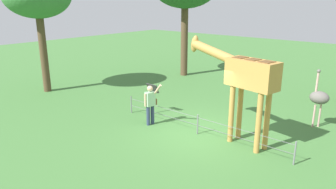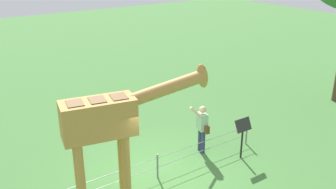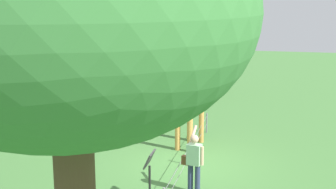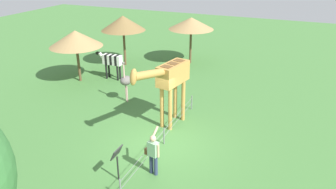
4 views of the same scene
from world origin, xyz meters
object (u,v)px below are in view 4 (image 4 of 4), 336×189
object	(u,v)px
giraffe	(169,79)
shade_hut_aside	(76,39)
visitor	(153,152)
ostrich	(126,81)
zebra	(111,61)
info_sign	(117,157)
shade_hut_far	(123,23)
shade_hut_near	(191,23)

from	to	relation	value
giraffe	shade_hut_aside	size ratio (longest dim) A/B	1.19
visitor	ostrich	xyz separation A→B (m)	(-5.02, -3.95, 0.27)
zebra	shade_hut_aside	size ratio (longest dim) A/B	0.57
visitor	info_sign	world-z (taller)	visitor
giraffe	shade_hut_aside	world-z (taller)	giraffe
shade_hut_far	info_sign	distance (m)	12.83
shade_hut_near	shade_hut_far	distance (m)	4.64
zebra	shade_hut_aside	world-z (taller)	shade_hut_aside
info_sign	ostrich	bearing A→B (deg)	-152.90
ostrich	info_sign	bearing A→B (deg)	27.10
zebra	shade_hut_near	distance (m)	6.22
zebra	shade_hut_aside	xyz separation A→B (m)	(1.11, -1.64, 1.50)
zebra	shade_hut_near	bearing A→B (deg)	144.63
visitor	giraffe	bearing A→B (deg)	-166.39
shade_hut_near	zebra	bearing A→B (deg)	-35.37
info_sign	zebra	bearing A→B (deg)	-146.90
info_sign	shade_hut_far	bearing A→B (deg)	-151.18
shade_hut_far	shade_hut_aside	xyz separation A→B (m)	(3.81, -1.01, -0.27)
zebra	shade_hut_far	distance (m)	3.30
shade_hut_far	visitor	bearing A→B (deg)	34.51
shade_hut_near	shade_hut_aside	world-z (taller)	shade_hut_near
shade_hut_aside	shade_hut_far	bearing A→B (deg)	165.18
zebra	info_sign	size ratio (longest dim) A/B	1.37
shade_hut_far	shade_hut_near	bearing A→B (deg)	117.98
visitor	zebra	world-z (taller)	visitor
giraffe	visitor	bearing A→B (deg)	13.61
zebra	shade_hut_near	xyz separation A→B (m)	(-4.88, 3.47, 1.67)
visitor	shade_hut_far	xyz separation A→B (m)	(-10.31, -7.09, 2.04)
info_sign	visitor	bearing A→B (deg)	128.99
shade_hut_aside	zebra	bearing A→B (deg)	124.02
ostrich	shade_hut_far	size ratio (longest dim) A/B	0.65
shade_hut_far	shade_hut_aside	bearing A→B (deg)	-14.82
shade_hut_far	shade_hut_aside	world-z (taller)	shade_hut_far
zebra	giraffe	bearing A→B (deg)	53.46
giraffe	shade_hut_near	xyz separation A→B (m)	(-9.05, -2.16, 0.52)
shade_hut_near	shade_hut_far	xyz separation A→B (m)	(2.18, -4.10, 0.10)
ostrich	shade_hut_aside	size ratio (longest dim) A/B	0.72
visitor	shade_hut_near	bearing A→B (deg)	-166.53
giraffe	shade_hut_far	xyz separation A→B (m)	(-6.87, -6.26, 0.62)
shade_hut_far	info_sign	size ratio (longest dim) A/B	2.61
shade_hut_near	shade_hut_far	size ratio (longest dim) A/B	0.94
shade_hut_far	giraffe	bearing A→B (deg)	42.32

